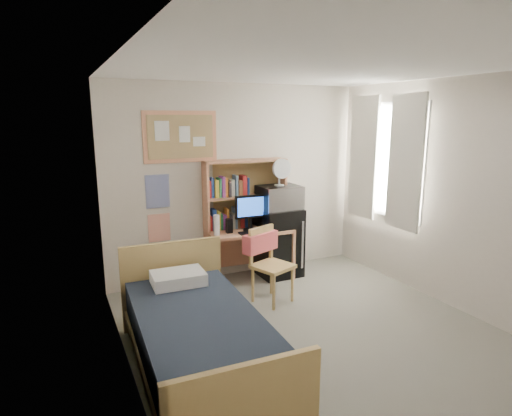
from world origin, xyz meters
name	(u,v)px	position (x,y,z in m)	size (l,w,h in m)	color
floor	(322,341)	(0.00, 0.00, -0.01)	(3.60, 4.20, 0.02)	gray
ceiling	(332,66)	(0.00, 0.00, 2.60)	(3.60, 4.20, 0.02)	white
wall_back	(238,182)	(0.00, 2.10, 1.30)	(3.60, 0.04, 2.60)	silver
wall_left	(128,235)	(-1.80, 0.00, 1.30)	(0.04, 4.20, 2.60)	silver
wall_right	(462,197)	(1.80, 0.00, 1.30)	(0.04, 4.20, 2.60)	silver
window_unit	(385,160)	(1.75, 1.20, 1.60)	(0.10, 1.40, 1.70)	white
curtain_left	(405,163)	(1.72, 0.80, 1.60)	(0.04, 0.55, 1.70)	white
curtain_right	(363,158)	(1.72, 1.60, 1.60)	(0.04, 0.55, 1.70)	white
bulletin_board	(181,137)	(-0.78, 2.08, 1.92)	(0.94, 0.03, 0.64)	tan
poster_wave	(157,191)	(-1.10, 2.09, 1.25)	(0.30, 0.01, 0.42)	#26389B
poster_japan	(159,228)	(-1.10, 2.09, 0.78)	(0.28, 0.01, 0.36)	#EB5029
desk	(249,254)	(0.03, 1.80, 0.35)	(1.11, 0.56, 0.70)	tan
desk_chair	(273,266)	(-0.02, 1.02, 0.45)	(0.45, 0.45, 0.90)	tan
mini_fridge	(278,241)	(0.47, 1.80, 0.47)	(0.55, 0.55, 0.94)	black
bed	(200,346)	(-1.28, -0.05, 0.28)	(1.01, 2.01, 0.55)	black
hutch	(245,194)	(0.04, 1.95, 1.15)	(1.12, 0.29, 0.92)	tan
monitor	(251,214)	(0.03, 1.74, 0.92)	(0.43, 0.03, 0.46)	black
keyboard	(255,232)	(0.02, 1.60, 0.71)	(0.41, 0.13, 0.02)	black
speaker_left	(229,226)	(-0.27, 1.76, 0.79)	(0.08, 0.08, 0.18)	black
speaker_right	(272,222)	(0.33, 1.72, 0.78)	(0.07, 0.07, 0.17)	black
water_bottle	(217,225)	(-0.46, 1.73, 0.83)	(0.08, 0.08, 0.26)	white
hoodie	(260,242)	(-0.10, 1.21, 0.70)	(0.48, 0.14, 0.23)	#DE5459
microwave	(279,197)	(0.47, 1.78, 1.10)	(0.54, 0.41, 0.31)	silver
desk_fan	(279,174)	(0.47, 1.78, 1.42)	(0.26, 0.26, 0.33)	white
pillow	(178,278)	(-1.24, 0.70, 0.61)	(0.51, 0.35, 0.12)	white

